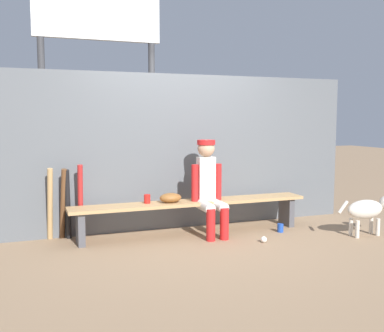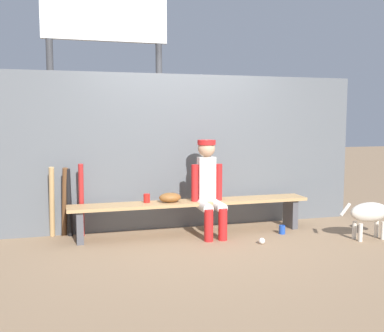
{
  "view_description": "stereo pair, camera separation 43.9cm",
  "coord_description": "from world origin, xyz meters",
  "px_view_note": "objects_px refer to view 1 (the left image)",
  "views": [
    {
      "loc": [
        -1.96,
        -5.3,
        1.48
      ],
      "look_at": [
        0.0,
        0.0,
        0.88
      ],
      "focal_mm": 42.05,
      "sensor_mm": 36.0,
      "label": 1
    },
    {
      "loc": [
        -1.54,
        -5.43,
        1.48
      ],
      "look_at": [
        0.0,
        0.0,
        0.88
      ],
      "focal_mm": 42.05,
      "sensor_mm": 36.0,
      "label": 2
    }
  ],
  "objects_px": {
    "dugout_bench": "(192,207)",
    "cup_on_bench": "(147,199)",
    "bat_aluminum_black": "(68,205)",
    "dog": "(369,209)",
    "baseball": "(264,239)",
    "baseball_glove": "(170,198)",
    "scoreboard": "(102,44)",
    "bat_wood_dark": "(63,204)",
    "player_seated": "(209,184)",
    "bat_wood_tan": "(50,204)",
    "bat_aluminum_red": "(80,202)",
    "cup_on_ground": "(280,228)"
  },
  "relations": [
    {
      "from": "bat_aluminum_red",
      "to": "baseball",
      "type": "bearing_deg",
      "value": -24.17
    },
    {
      "from": "bat_wood_dark",
      "to": "bat_wood_tan",
      "type": "xyz_separation_m",
      "value": [
        -0.15,
        0.01,
        0.01
      ]
    },
    {
      "from": "player_seated",
      "to": "bat_wood_tan",
      "type": "height_order",
      "value": "player_seated"
    },
    {
      "from": "baseball_glove",
      "to": "scoreboard",
      "type": "bearing_deg",
      "value": 110.31
    },
    {
      "from": "bat_wood_tan",
      "to": "bat_aluminum_red",
      "type": "bearing_deg",
      "value": -9.83
    },
    {
      "from": "bat_aluminum_red",
      "to": "cup_on_ground",
      "type": "bearing_deg",
      "value": -12.45
    },
    {
      "from": "dugout_bench",
      "to": "bat_wood_dark",
      "type": "height_order",
      "value": "bat_wood_dark"
    },
    {
      "from": "dugout_bench",
      "to": "bat_aluminum_black",
      "type": "height_order",
      "value": "bat_aluminum_black"
    },
    {
      "from": "bat_wood_tan",
      "to": "cup_on_ground",
      "type": "bearing_deg",
      "value": -12.13
    },
    {
      "from": "baseball",
      "to": "bat_aluminum_red",
      "type": "bearing_deg",
      "value": 155.83
    },
    {
      "from": "bat_aluminum_red",
      "to": "bat_wood_tan",
      "type": "distance_m",
      "value": 0.36
    },
    {
      "from": "player_seated",
      "to": "dog",
      "type": "height_order",
      "value": "player_seated"
    },
    {
      "from": "baseball_glove",
      "to": "baseball",
      "type": "relative_size",
      "value": 3.78
    },
    {
      "from": "bat_aluminum_red",
      "to": "bat_aluminum_black",
      "type": "distance_m",
      "value": 0.15
    },
    {
      "from": "dugout_bench",
      "to": "cup_on_ground",
      "type": "distance_m",
      "value": 1.2
    },
    {
      "from": "bat_wood_dark",
      "to": "dog",
      "type": "xyz_separation_m",
      "value": [
        3.64,
        -1.13,
        -0.11
      ]
    },
    {
      "from": "bat_aluminum_black",
      "to": "cup_on_ground",
      "type": "distance_m",
      "value": 2.72
    },
    {
      "from": "dugout_bench",
      "to": "baseball",
      "type": "bearing_deg",
      "value": -45.04
    },
    {
      "from": "baseball",
      "to": "bat_wood_dark",
      "type": "bearing_deg",
      "value": 156.63
    },
    {
      "from": "dugout_bench",
      "to": "baseball_glove",
      "type": "bearing_deg",
      "value": 180.0
    },
    {
      "from": "baseball",
      "to": "cup_on_ground",
      "type": "bearing_deg",
      "value": 38.95
    },
    {
      "from": "bat_aluminum_black",
      "to": "dog",
      "type": "xyz_separation_m",
      "value": [
        3.59,
        -1.11,
        -0.1
      ]
    },
    {
      "from": "bat_aluminum_black",
      "to": "bat_wood_dark",
      "type": "distance_m",
      "value": 0.06
    },
    {
      "from": "cup_on_bench",
      "to": "bat_wood_tan",
      "type": "bearing_deg",
      "value": 167.63
    },
    {
      "from": "baseball_glove",
      "to": "bat_aluminum_red",
      "type": "bearing_deg",
      "value": 167.32
    },
    {
      "from": "dugout_bench",
      "to": "baseball_glove",
      "type": "distance_m",
      "value": 0.32
    },
    {
      "from": "baseball_glove",
      "to": "cup_on_bench",
      "type": "relative_size",
      "value": 2.55
    },
    {
      "from": "player_seated",
      "to": "bat_aluminum_black",
      "type": "distance_m",
      "value": 1.76
    },
    {
      "from": "bat_wood_tan",
      "to": "cup_on_ground",
      "type": "xyz_separation_m",
      "value": [
        2.83,
        -0.61,
        -0.39
      ]
    },
    {
      "from": "bat_wood_tan",
      "to": "cup_on_bench",
      "type": "distance_m",
      "value": 1.17
    },
    {
      "from": "baseball_glove",
      "to": "bat_aluminum_black",
      "type": "distance_m",
      "value": 1.26
    },
    {
      "from": "baseball",
      "to": "scoreboard",
      "type": "bearing_deg",
      "value": 124.76
    },
    {
      "from": "baseball",
      "to": "cup_on_ground",
      "type": "height_order",
      "value": "cup_on_ground"
    },
    {
      "from": "dugout_bench",
      "to": "cup_on_bench",
      "type": "height_order",
      "value": "cup_on_bench"
    },
    {
      "from": "baseball_glove",
      "to": "bat_aluminum_red",
      "type": "distance_m",
      "value": 1.1
    },
    {
      "from": "bat_aluminum_red",
      "to": "baseball_glove",
      "type": "bearing_deg",
      "value": -12.68
    },
    {
      "from": "dugout_bench",
      "to": "player_seated",
      "type": "xyz_separation_m",
      "value": [
        0.19,
        -0.1,
        0.3
      ]
    },
    {
      "from": "bat_wood_tan",
      "to": "player_seated",
      "type": "bearing_deg",
      "value": -12.02
    },
    {
      "from": "player_seated",
      "to": "bat_wood_dark",
      "type": "height_order",
      "value": "player_seated"
    },
    {
      "from": "baseball",
      "to": "bat_aluminum_black",
      "type": "bearing_deg",
      "value": 156.52
    },
    {
      "from": "cup_on_bench",
      "to": "scoreboard",
      "type": "relative_size",
      "value": 0.03
    },
    {
      "from": "baseball_glove",
      "to": "cup_on_bench",
      "type": "bearing_deg",
      "value": 169.59
    },
    {
      "from": "baseball_glove",
      "to": "dog",
      "type": "distance_m",
      "value": 2.51
    },
    {
      "from": "bat_wood_dark",
      "to": "player_seated",
      "type": "bearing_deg",
      "value": -12.78
    },
    {
      "from": "bat_aluminum_black",
      "to": "baseball",
      "type": "distance_m",
      "value": 2.41
    },
    {
      "from": "dugout_bench",
      "to": "scoreboard",
      "type": "distance_m",
      "value": 2.83
    },
    {
      "from": "baseball_glove",
      "to": "scoreboard",
      "type": "distance_m",
      "value": 2.64
    },
    {
      "from": "bat_wood_tan",
      "to": "baseball",
      "type": "distance_m",
      "value": 2.61
    },
    {
      "from": "player_seated",
      "to": "baseball",
      "type": "distance_m",
      "value": 0.96
    },
    {
      "from": "bat_aluminum_black",
      "to": "scoreboard",
      "type": "xyz_separation_m",
      "value": [
        0.66,
        1.24,
        2.14
      ]
    }
  ]
}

